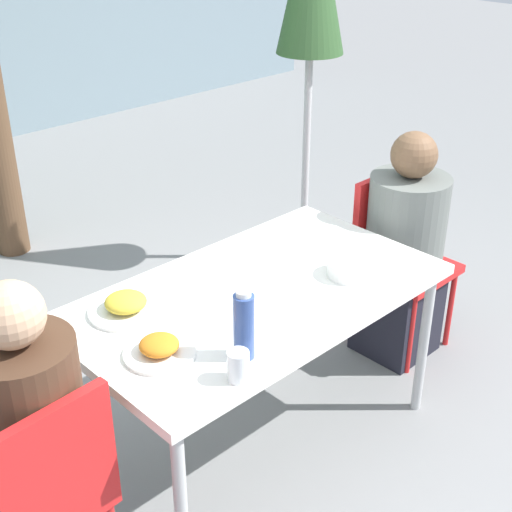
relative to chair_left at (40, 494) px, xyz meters
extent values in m
plane|color=gray|center=(1.02, 0.15, -0.53)|extent=(24.00, 24.00, 0.00)
cube|color=white|center=(1.02, 0.15, 0.19)|extent=(1.46, 0.83, 0.04)
cylinder|color=#B7B7B7|center=(0.35, -0.21, -0.18)|extent=(0.04, 0.04, 0.70)
cylinder|color=#B7B7B7|center=(1.69, -0.21, -0.18)|extent=(0.04, 0.04, 0.70)
cylinder|color=#B7B7B7|center=(0.35, 0.50, -0.18)|extent=(0.04, 0.04, 0.70)
cylinder|color=#B7B7B7|center=(1.69, 0.50, -0.18)|extent=(0.04, 0.04, 0.70)
cube|color=red|center=(-0.01, 0.08, -0.08)|extent=(0.42, 0.42, 0.04)
cube|color=red|center=(0.01, -0.10, 0.15)|extent=(0.40, 0.06, 0.42)
cylinder|color=red|center=(0.15, 0.26, -0.31)|extent=(0.03, 0.03, 0.43)
cylinder|color=#472D1E|center=(0.04, 0.08, 0.21)|extent=(0.33, 0.33, 0.53)
sphere|color=tan|center=(0.04, 0.08, 0.57)|extent=(0.19, 0.19, 0.19)
cube|color=red|center=(2.05, 0.15, -0.08)|extent=(0.40, 0.40, 0.04)
cube|color=red|center=(2.05, 0.33, 0.15)|extent=(0.40, 0.04, 0.42)
cylinder|color=red|center=(2.22, -0.02, -0.31)|extent=(0.03, 0.03, 0.43)
cylinder|color=red|center=(1.88, -0.02, -0.31)|extent=(0.03, 0.03, 0.43)
cylinder|color=red|center=(2.22, 0.32, -0.31)|extent=(0.03, 0.03, 0.43)
cylinder|color=red|center=(1.88, 0.32, -0.31)|extent=(0.03, 0.03, 0.43)
cube|color=black|center=(2.00, 0.15, -0.29)|extent=(0.34, 0.34, 0.47)
cylinder|color=slate|center=(2.00, 0.15, 0.18)|extent=(0.37, 0.37, 0.47)
sphere|color=brown|center=(2.00, 0.15, 0.52)|extent=(0.21, 0.21, 0.21)
cylinder|color=#333333|center=(2.40, 1.15, -0.50)|extent=(0.36, 0.36, 0.05)
cylinder|color=#BCBCBC|center=(2.40, 1.15, 0.56)|extent=(0.04, 0.04, 2.17)
cylinder|color=white|center=(0.58, 0.36, 0.22)|extent=(0.28, 0.28, 0.01)
ellipsoid|color=gold|center=(0.58, 0.36, 0.26)|extent=(0.15, 0.15, 0.06)
cylinder|color=white|center=(0.51, 0.06, 0.22)|extent=(0.24, 0.24, 0.01)
ellipsoid|color=orange|center=(0.51, 0.06, 0.26)|extent=(0.13, 0.13, 0.05)
cylinder|color=#334C8E|center=(0.70, -0.13, 0.33)|extent=(0.07, 0.07, 0.23)
cylinder|color=white|center=(0.70, -0.13, 0.46)|extent=(0.05, 0.05, 0.02)
cylinder|color=white|center=(0.61, -0.21, 0.27)|extent=(0.07, 0.07, 0.10)
cylinder|color=white|center=(1.37, -0.02, 0.25)|extent=(0.18, 0.18, 0.06)
camera|label=1|loc=(-0.60, -1.55, 1.60)|focal=50.00mm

